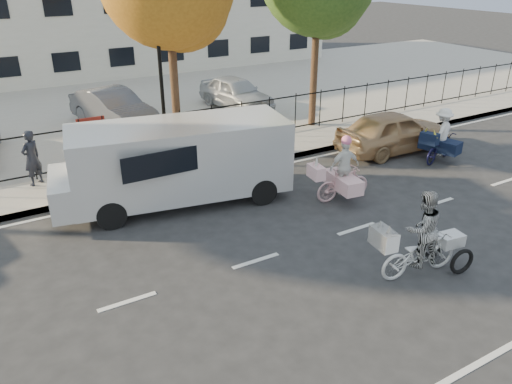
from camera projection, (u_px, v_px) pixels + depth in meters
ground at (256, 261)px, 11.42m from camera, size 120.00×120.00×0.00m
road_markings at (256, 261)px, 11.42m from camera, size 60.00×9.52×0.01m
curb at (173, 182)px, 15.35m from camera, size 60.00×0.10×0.15m
sidewalk at (161, 171)px, 16.17m from camera, size 60.00×2.20×0.15m
parking_lot at (93, 108)px, 23.15m from camera, size 60.00×15.60×0.15m
iron_fence at (147, 137)px, 16.69m from camera, size 58.00×0.06×1.50m
building at (45, 21)px, 29.75m from camera, size 34.00×10.00×6.00m
lamppost at (161, 71)px, 15.68m from camera, size 0.36×0.36×4.33m
street_sign at (92, 134)px, 15.31m from camera, size 0.85×0.06×1.80m
zebra_trike at (421, 243)px, 10.67m from camera, size 2.32×1.03×1.98m
unicorn_bike at (343, 177)px, 14.08m from camera, size 1.94×1.37×1.93m
bull_bike at (440, 140)px, 16.88m from camera, size 2.04×1.44×1.84m
white_van at (177, 160)px, 13.74m from camera, size 6.75×3.19×2.28m
gold_sedan at (394, 131)px, 17.77m from camera, size 4.43×1.92×1.49m
pedestrian at (32, 158)px, 14.66m from camera, size 0.73×0.68×1.68m
lot_car_c at (113, 108)px, 20.03m from camera, size 2.69×4.74×1.48m
lot_car_d at (236, 93)px, 22.52m from camera, size 2.24×4.36×1.42m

